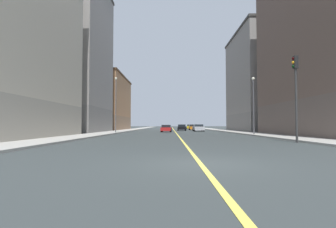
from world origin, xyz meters
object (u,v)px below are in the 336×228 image
building_right_distant (100,103)px  street_lamp_left_near (254,99)px  traffic_light_left_near (296,86)px  car_black (182,128)px  building_right_midblock (68,57)px  street_lamp_right_near (116,99)px  car_silver (198,128)px  building_left_mid (266,82)px  car_yellow (190,127)px  car_orange (193,127)px  car_red (166,128)px

building_right_distant → street_lamp_left_near: size_ratio=3.04×
traffic_light_left_near → car_black: bearing=99.7°
building_right_midblock → street_lamp_right_near: (8.43, -3.11, -7.17)m
street_lamp_right_near → car_silver: street_lamp_right_near is taller
building_right_midblock → traffic_light_left_near: bearing=-42.4°
street_lamp_left_near → car_silver: 20.15m
building_right_distant → street_lamp_right_near: bearing=-69.9°
building_left_mid → building_right_distant: building_left_mid is taller
car_black → car_yellow: bearing=80.2°
car_black → car_orange: (3.00, 6.91, -0.00)m
street_lamp_left_near → building_left_mid: bearing=65.8°
car_black → traffic_light_left_near: bearing=-80.3°
building_right_midblock → building_right_distant: bearing=90.0°
car_black → car_yellow: car_yellow is taller
building_right_distant → street_lamp_right_near: building_right_distant is taller
car_orange → car_yellow: car_orange is taller
car_orange → building_right_distant: bearing=-177.4°
street_lamp_right_near → car_orange: bearing=60.7°
building_left_mid → street_lamp_right_near: building_left_mid is taller
car_black → car_silver: car_silver is taller
street_lamp_left_near → building_right_distant: bearing=130.7°
building_left_mid → car_red: (-18.96, -4.40, -8.80)m
building_left_mid → street_lamp_right_near: size_ratio=2.32×
car_orange → car_silver: bearing=-90.3°
traffic_light_left_near → car_yellow: (-3.14, 55.89, -3.33)m
street_lamp_right_near → car_silver: size_ratio=1.89×
building_right_distant → street_lamp_right_near: 24.59m
car_yellow → car_silver: 24.06m
traffic_light_left_near → car_red: size_ratio=1.53×
traffic_light_left_near → car_silver: traffic_light_left_near is taller
car_silver → building_right_midblock: bearing=-158.4°
building_right_midblock → car_black: building_right_midblock is taller
building_left_mid → car_silver: 15.58m
car_black → car_silver: bearing=-61.2°
street_lamp_right_near → car_black: (10.52, 17.13, -4.35)m
building_right_midblock → car_yellow: building_right_midblock is taller
street_lamp_left_near → street_lamp_right_near: street_lamp_right_near is taller
building_left_mid → car_yellow: (-12.59, 24.63, -8.77)m
car_yellow → traffic_light_left_near: bearing=-86.8°
car_silver → car_red: 7.86m
car_yellow → car_silver: bearing=-90.7°
street_lamp_left_near → car_orange: size_ratio=1.57×
traffic_light_left_near → car_orange: size_ratio=1.42×
street_lamp_left_near → car_yellow: (-4.15, 43.38, -3.63)m
street_lamp_left_near → car_black: size_ratio=1.71×
street_lamp_left_near → street_lamp_right_near: size_ratio=0.83×
building_left_mid → street_lamp_left_near: 21.19m
building_right_midblock → car_silver: size_ratio=5.67×
building_left_mid → street_lamp_left_near: (-8.43, -18.75, -5.14)m
car_orange → car_yellow: (0.22, 11.81, 0.01)m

